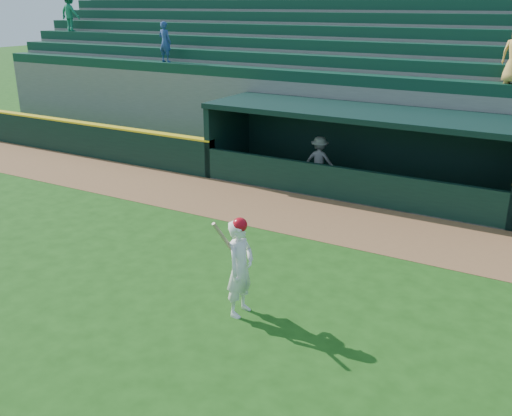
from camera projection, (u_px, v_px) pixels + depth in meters
The scene contains 8 objects.
ground at pixel (216, 293), 11.32m from camera, with size 120.00×120.00×0.00m, color #1A4812.
warning_track at pixel (317, 217), 15.30m from camera, with size 40.00×3.00×0.01m, color brown.
field_wall_left at pixel (48, 134), 22.20m from camera, with size 15.50×0.30×1.20m, color black.
wall_stripe_left at pixel (46, 118), 21.99m from camera, with size 15.50×0.32×0.06m, color yellow.
dugout_player_inside at pixel (319, 160), 17.88m from camera, with size 0.98×0.56×1.52m, color gray.
dugout at pixel (361, 144), 17.37m from camera, with size 9.40×2.80×2.46m.
stands at pixel (407, 91), 20.72m from camera, with size 34.50×6.26×7.09m.
batter_at_plate at pixel (240, 267), 10.29m from camera, with size 0.52×0.80×1.91m.
Camera 1 is at (5.72, -8.31, 5.45)m, focal length 40.00 mm.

